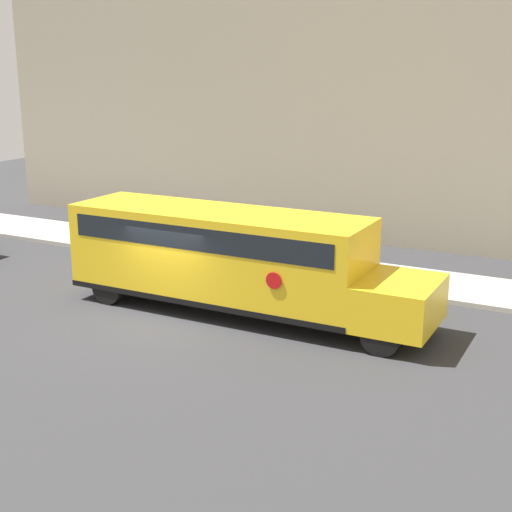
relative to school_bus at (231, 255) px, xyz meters
The scene contains 4 objects.
ground_plane 2.61m from the school_bus, 133.01° to the right, with size 60.00×60.00×0.00m, color #333335.
sidewalk_strip 5.46m from the school_bus, 105.19° to the left, with size 44.00×3.00×0.15m.
building_backdrop 12.26m from the school_bus, 96.76° to the left, with size 32.00×4.00×11.19m.
school_bus is the anchor object (origin of this frame).
Camera 1 is at (11.03, -15.35, 6.86)m, focal length 50.00 mm.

